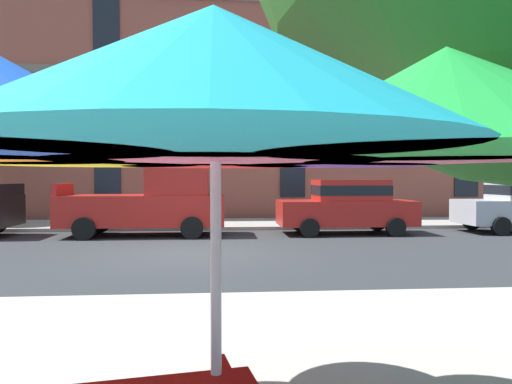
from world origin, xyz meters
TOP-DOWN VIEW (x-y plane):
  - ground_plane at (0.00, 0.00)m, footprint 120.00×120.00m
  - sidewalk_far at (0.00, 6.80)m, footprint 56.00×3.60m
  - apartment_building at (-0.00, 14.99)m, footprint 47.45×12.08m
  - pickup_red at (-1.42, 3.70)m, footprint 5.10×2.12m
  - sedan_red at (4.93, 3.70)m, footprint 4.40×1.98m
  - patio_umbrella at (0.69, -9.00)m, footprint 3.87×3.87m

SIDE VIEW (x-z plane):
  - ground_plane at x=0.00m, z-range 0.00..0.00m
  - sidewalk_far at x=0.00m, z-range 0.00..0.12m
  - sedan_red at x=4.93m, z-range 0.06..1.84m
  - pickup_red at x=-1.42m, z-range -0.07..2.13m
  - patio_umbrella at x=0.69m, z-range 0.93..3.33m
  - apartment_building at x=0.00m, z-range 0.00..16.00m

